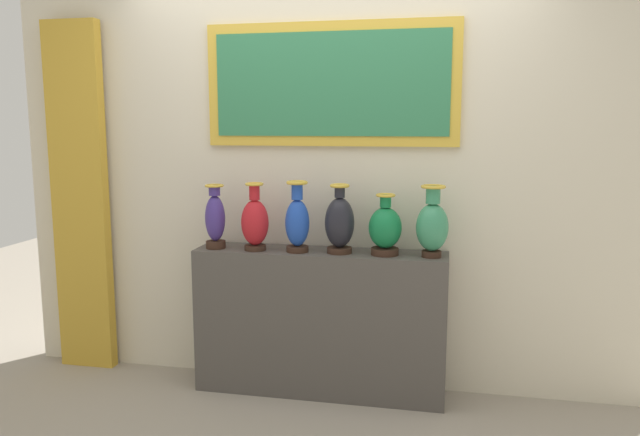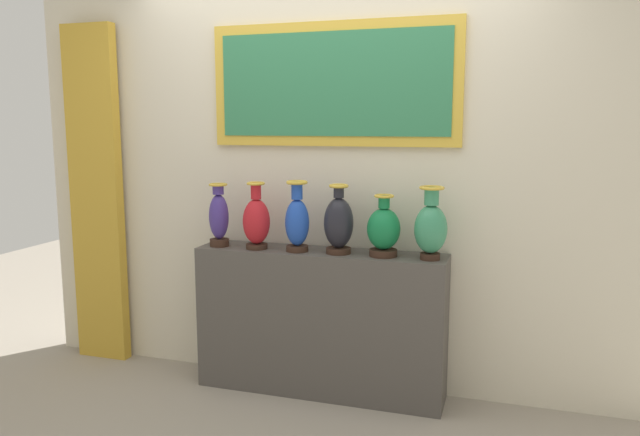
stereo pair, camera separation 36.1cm
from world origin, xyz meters
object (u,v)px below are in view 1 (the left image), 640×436
object	(u,v)px
vase_crimson	(255,222)
vase_sapphire	(297,221)
vase_onyx	(340,223)
vase_emerald	(385,229)
vase_indigo	(215,219)
vase_jade	(432,225)

from	to	relation	value
vase_crimson	vase_sapphire	world-z (taller)	vase_sapphire
vase_onyx	vase_emerald	bearing A→B (deg)	0.46
vase_indigo	vase_onyx	distance (m)	0.76
vase_crimson	vase_onyx	size ratio (longest dim) A/B	1.00
vase_onyx	vase_sapphire	bearing A→B (deg)	-176.02
vase_indigo	vase_sapphire	size ratio (longest dim) A/B	0.93
vase_emerald	vase_jade	xyz separation A→B (m)	(0.27, -0.01, 0.03)
vase_indigo	vase_emerald	xyz separation A→B (m)	(1.02, 0.02, -0.03)
vase_onyx	vase_emerald	distance (m)	0.27
vase_sapphire	vase_indigo	bearing A→B (deg)	179.81
vase_crimson	vase_jade	world-z (taller)	vase_jade
vase_crimson	vase_jade	distance (m)	1.04
vase_emerald	vase_indigo	bearing A→B (deg)	-179.01
vase_crimson	vase_onyx	distance (m)	0.51
vase_indigo	vase_jade	xyz separation A→B (m)	(1.29, 0.01, 0.00)
vase_indigo	vase_sapphire	bearing A→B (deg)	-0.19
vase_indigo	vase_onyx	world-z (taller)	vase_onyx
vase_crimson	vase_indigo	bearing A→B (deg)	178.58
vase_indigo	vase_jade	world-z (taller)	vase_jade
vase_indigo	vase_jade	bearing A→B (deg)	0.52
vase_crimson	vase_sapphire	distance (m)	0.26
vase_onyx	vase_indigo	bearing A→B (deg)	-178.82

